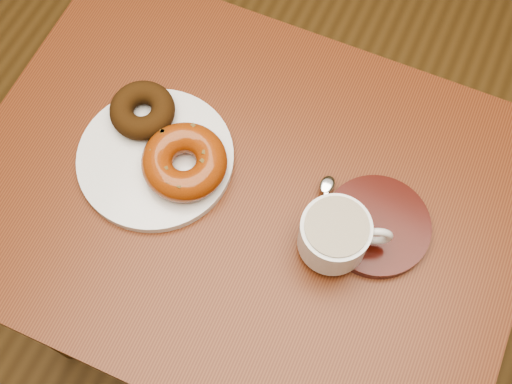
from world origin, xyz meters
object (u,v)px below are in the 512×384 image
at_px(cafe_table, 245,222).
at_px(coffee_cup, 336,235).
at_px(donut_plate, 156,158).
at_px(saucer, 377,226).

xyz_separation_m(cafe_table, coffee_cup, (0.15, -0.03, 0.18)).
distance_m(donut_plate, coffee_cup, 0.30).
bearing_deg(coffee_cup, donut_plate, 154.72).
bearing_deg(coffee_cup, saucer, 26.50).
bearing_deg(cafe_table, donut_plate, -178.13).
xyz_separation_m(donut_plate, saucer, (0.35, 0.04, 0.00)).
bearing_deg(cafe_table, coffee_cup, -10.42).
bearing_deg(donut_plate, coffee_cup, -3.32).
xyz_separation_m(saucer, coffee_cup, (-0.05, -0.05, 0.04)).
height_order(cafe_table, coffee_cup, coffee_cup).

